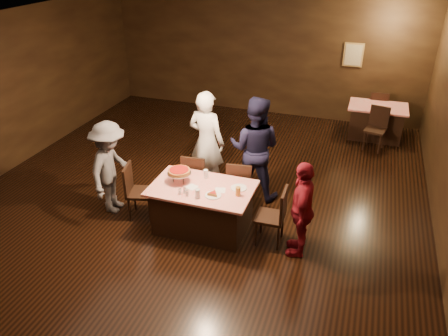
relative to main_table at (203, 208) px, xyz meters
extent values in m
plane|color=black|center=(-0.44, 0.48, -0.39)|extent=(10.00, 10.00, 0.00)
cube|color=silver|center=(-0.44, 0.48, 2.62)|extent=(8.00, 10.00, 0.04)
cube|color=black|center=(-0.44, 5.48, 1.11)|extent=(8.00, 0.04, 3.00)
cube|color=tan|center=(1.76, 5.45, 1.31)|extent=(0.46, 0.03, 0.56)
cube|color=beige|center=(1.76, 5.43, 1.31)|extent=(0.38, 0.01, 0.48)
cube|color=red|center=(0.00, 0.00, 0.00)|extent=(1.60, 1.00, 0.77)
cube|color=red|center=(2.50, 4.68, 0.00)|extent=(1.30, 0.90, 0.77)
cube|color=black|center=(-0.40, 0.75, 0.09)|extent=(0.45, 0.45, 0.95)
cube|color=black|center=(0.40, 0.75, 0.09)|extent=(0.47, 0.47, 0.95)
cube|color=black|center=(-1.10, 0.00, 0.09)|extent=(0.51, 0.51, 0.95)
cube|color=black|center=(1.10, 0.00, 0.09)|extent=(0.43, 0.43, 0.95)
cube|color=black|center=(2.50, 3.98, 0.09)|extent=(0.50, 0.50, 0.95)
cube|color=black|center=(2.50, 5.28, 0.09)|extent=(0.44, 0.44, 0.95)
imported|color=white|center=(-0.39, 1.22, 0.56)|extent=(0.76, 0.56, 1.90)
imported|color=black|center=(0.50, 1.26, 0.56)|extent=(0.93, 0.73, 1.88)
imported|color=slate|center=(-1.64, 0.04, 0.43)|extent=(0.69, 1.10, 1.62)
imported|color=maroon|center=(1.57, -0.09, 0.37)|extent=(0.46, 0.92, 1.51)
cylinder|color=black|center=(-0.40, 0.15, 0.46)|extent=(0.01, 0.01, 0.15)
cylinder|color=black|center=(-0.49, 0.00, 0.46)|extent=(0.01, 0.01, 0.15)
cylinder|color=black|center=(-0.31, 0.00, 0.46)|extent=(0.01, 0.01, 0.15)
cylinder|color=silver|center=(-0.40, 0.05, 0.54)|extent=(0.38, 0.38, 0.01)
cylinder|color=#B27233|center=(-0.40, 0.05, 0.57)|extent=(0.35, 0.35, 0.05)
cylinder|color=#A5140C|center=(-0.40, 0.05, 0.60)|extent=(0.30, 0.30, 0.01)
cylinder|color=white|center=(0.25, -0.18, 0.39)|extent=(0.25, 0.25, 0.01)
cylinder|color=#B27233|center=(0.25, -0.18, 0.42)|extent=(0.18, 0.18, 0.04)
cylinder|color=#A5140C|center=(0.25, -0.18, 0.44)|extent=(0.14, 0.14, 0.01)
cylinder|color=white|center=(0.55, 0.15, 0.39)|extent=(0.25, 0.25, 0.01)
cylinder|color=silver|center=(0.05, -0.30, 0.46)|extent=(0.08, 0.08, 0.14)
cylinder|color=#BF7F26|center=(0.60, -0.05, 0.46)|extent=(0.08, 0.08, 0.14)
cylinder|color=silver|center=(-0.05, 0.30, 0.46)|extent=(0.08, 0.08, 0.14)
cylinder|color=silver|center=(-0.18, -0.25, 0.43)|extent=(0.04, 0.04, 0.08)
cylinder|color=silver|center=(-0.18, -0.25, 0.47)|extent=(0.05, 0.05, 0.02)
cylinder|color=silver|center=(-0.12, -0.30, 0.43)|extent=(0.04, 0.04, 0.08)
cylinder|color=silver|center=(-0.12, -0.30, 0.47)|extent=(0.05, 0.05, 0.02)
cylinder|color=silver|center=(-0.24, -0.30, 0.43)|extent=(0.04, 0.04, 0.08)
cylinder|color=silver|center=(-0.24, -0.30, 0.47)|extent=(0.05, 0.05, 0.02)
cube|color=white|center=(0.30, 0.00, 0.39)|extent=(0.19, 0.19, 0.01)
cube|color=white|center=(-0.15, -0.05, 0.39)|extent=(0.21, 0.21, 0.01)
camera|label=1|loc=(2.20, -5.40, 3.85)|focal=35.00mm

